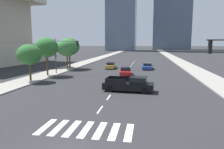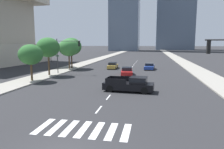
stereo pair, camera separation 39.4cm
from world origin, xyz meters
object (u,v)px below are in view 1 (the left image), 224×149
sedan_red_0 (125,71)px  street_tree_third (67,48)px  street_tree_nearest (29,55)px  street_tree_second (46,47)px  traffic_signal_far (64,50)px  sedan_gold_1 (111,66)px  sedan_blue_2 (148,66)px  pickup_truck (131,84)px  street_tree_fourth (69,47)px

sedan_red_0 → street_tree_third: size_ratio=0.79×
sedan_red_0 → street_tree_nearest: street_tree_nearest is taller
sedan_red_0 → street_tree_third: 13.98m
street_tree_second → street_tree_third: size_ratio=1.01×
traffic_signal_far → street_tree_third: size_ratio=0.98×
sedan_gold_1 → street_tree_third: (-8.47, -3.09, 3.83)m
sedan_blue_2 → traffic_signal_far: size_ratio=0.77×
sedan_blue_2 → traffic_signal_far: traffic_signal_far is taller
sedan_red_0 → traffic_signal_far: bearing=-89.5°
sedan_gold_1 → street_tree_nearest: size_ratio=0.92×
pickup_truck → sedan_blue_2: size_ratio=1.24×
sedan_red_0 → street_tree_fourth: size_ratio=0.76×
sedan_blue_2 → street_tree_nearest: (-16.14, -17.08, 3.18)m
sedan_blue_2 → traffic_signal_far: (-14.18, -9.47, 3.63)m
traffic_signal_far → street_tree_fourth: size_ratio=0.95×
street_tree_second → sedan_blue_2: bearing=36.5°
street_tree_nearest → street_tree_fourth: bearing=90.0°
pickup_truck → street_tree_fourth: 24.08m
pickup_truck → street_tree_nearest: size_ratio=1.13×
sedan_blue_2 → street_tree_third: street_tree_third is taller
street_tree_third → street_tree_fourth: street_tree_fourth is taller
sedan_gold_1 → sedan_blue_2: bearing=-91.1°
pickup_truck → sedan_gold_1: (-5.78, 20.74, -0.21)m
sedan_blue_2 → street_tree_nearest: size_ratio=0.91×
street_tree_nearest → street_tree_fourth: size_ratio=0.80×
street_tree_nearest → street_tree_second: 5.24m
street_tree_third → sedan_red_0: bearing=-22.7°
sedan_red_0 → street_tree_third: (-12.40, 5.18, 3.86)m
sedan_gold_1 → street_tree_nearest: 19.30m
sedan_blue_2 → traffic_signal_far: bearing=-52.4°
street_tree_third → street_tree_fourth: 1.40m
street_tree_fourth → street_tree_third: bearing=-90.0°
street_tree_second → street_tree_third: street_tree_second is taller
sedan_gold_1 → traffic_signal_far: bearing=144.0°
sedan_gold_1 → traffic_signal_far: size_ratio=0.78×
sedan_gold_1 → traffic_signal_far: (-6.50, -9.44, 3.62)m
sedan_blue_2 → street_tree_third: size_ratio=0.76×
sedan_red_0 → street_tree_second: bearing=-79.6°
sedan_blue_2 → street_tree_second: (-16.14, -11.92, 4.06)m
street_tree_fourth → street_tree_nearest: bearing=-90.0°
street_tree_third → street_tree_second: bearing=-90.0°
pickup_truck → sedan_gold_1: size_ratio=1.22×
pickup_truck → sedan_blue_2: bearing=89.4°
sedan_gold_1 → street_tree_third: street_tree_third is taller
sedan_gold_1 → street_tree_second: size_ratio=0.76×
sedan_red_0 → traffic_signal_far: size_ratio=0.80×
street_tree_fourth → pickup_truck: bearing=-53.2°
sedan_red_0 → street_tree_nearest: (-12.40, -8.77, 3.19)m
sedan_gold_1 → street_tree_second: street_tree_second is taller
sedan_blue_2 → street_tree_second: bearing=-49.7°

